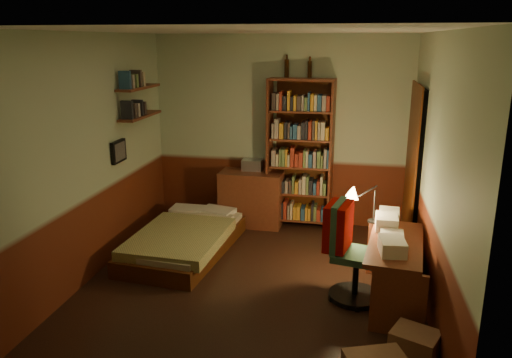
% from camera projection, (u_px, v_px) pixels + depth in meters
% --- Properties ---
extents(floor, '(3.50, 4.00, 0.02)m').
position_uv_depth(floor, '(252.00, 285.00, 5.33)').
color(floor, black).
rests_on(floor, ground).
extents(ceiling, '(3.50, 4.00, 0.02)m').
position_uv_depth(ceiling, '(251.00, 30.00, 4.62)').
color(ceiling, silver).
rests_on(ceiling, wall_back).
extents(wall_back, '(3.50, 0.02, 2.60)m').
position_uv_depth(wall_back, '(280.00, 131.00, 6.88)').
color(wall_back, '#9FB290').
rests_on(wall_back, ground).
extents(wall_left, '(0.02, 4.00, 2.60)m').
position_uv_depth(wall_left, '(89.00, 159.00, 5.30)').
color(wall_left, '#9FB290').
rests_on(wall_left, ground).
extents(wall_right, '(0.02, 4.00, 2.60)m').
position_uv_depth(wall_right, '(436.00, 175.00, 4.65)').
color(wall_right, '#9FB290').
rests_on(wall_right, ground).
extents(wall_front, '(3.50, 0.02, 2.60)m').
position_uv_depth(wall_front, '(186.00, 245.00, 3.08)').
color(wall_front, '#9FB290').
rests_on(wall_front, ground).
extents(doorway, '(0.06, 0.90, 2.00)m').
position_uv_depth(doorway, '(414.00, 171.00, 5.97)').
color(doorway, black).
rests_on(doorway, ground).
extents(door_trim, '(0.02, 0.98, 2.08)m').
position_uv_depth(door_trim, '(411.00, 171.00, 5.97)').
color(door_trim, '#401D0A').
rests_on(door_trim, ground).
extents(bed, '(1.14, 1.88, 0.53)m').
position_uv_depth(bed, '(184.00, 232.00, 6.07)').
color(bed, olive).
rests_on(bed, ground).
extents(dresser, '(0.87, 0.46, 0.76)m').
position_uv_depth(dresser, '(251.00, 199.00, 6.96)').
color(dresser, '#5C2A19').
rests_on(dresser, ground).
extents(mini_stereo, '(0.28, 0.22, 0.15)m').
position_uv_depth(mini_stereo, '(252.00, 165.00, 6.96)').
color(mini_stereo, '#B2B2B7').
rests_on(mini_stereo, dresser).
extents(bookshelf, '(0.90, 0.36, 2.04)m').
position_uv_depth(bookshelf, '(300.00, 155.00, 6.75)').
color(bookshelf, '#5C2A19').
rests_on(bookshelf, ground).
extents(bottle_left, '(0.07, 0.07, 0.23)m').
position_uv_depth(bottle_left, '(287.00, 68.00, 6.58)').
color(bottle_left, black).
rests_on(bottle_left, bookshelf).
extents(bottle_right, '(0.07, 0.07, 0.21)m').
position_uv_depth(bottle_right, '(310.00, 69.00, 6.53)').
color(bottle_right, black).
rests_on(bottle_right, bookshelf).
extents(desk, '(0.65, 1.26, 0.64)m').
position_uv_depth(desk, '(393.00, 273.00, 4.88)').
color(desk, '#5C2A19').
rests_on(desk, ground).
extents(paper_stack, '(0.23, 0.30, 0.12)m').
position_uv_depth(paper_stack, '(389.00, 215.00, 5.35)').
color(paper_stack, silver).
rests_on(paper_stack, desk).
extents(desk_lamp, '(0.26, 0.26, 0.67)m').
position_uv_depth(desk_lamp, '(375.00, 192.00, 5.22)').
color(desk_lamp, black).
rests_on(desk_lamp, desk).
extents(office_chair, '(0.66, 0.61, 1.14)m').
position_uv_depth(office_chair, '(357.00, 246.00, 4.88)').
color(office_chair, '#31563C').
rests_on(office_chair, ground).
extents(red_jacket, '(0.28, 0.42, 0.46)m').
position_uv_depth(red_jacket, '(333.00, 159.00, 4.95)').
color(red_jacket, '#9D0700').
rests_on(red_jacket, office_chair).
extents(wall_shelf_lower, '(0.20, 0.90, 0.03)m').
position_uv_depth(wall_shelf_lower, '(140.00, 116.00, 6.24)').
color(wall_shelf_lower, '#5C2A19').
rests_on(wall_shelf_lower, wall_left).
extents(wall_shelf_upper, '(0.20, 0.90, 0.03)m').
position_uv_depth(wall_shelf_upper, '(139.00, 88.00, 6.14)').
color(wall_shelf_upper, '#5C2A19').
rests_on(wall_shelf_upper, wall_left).
extents(framed_picture, '(0.04, 0.32, 0.26)m').
position_uv_depth(framed_picture, '(119.00, 151.00, 5.87)').
color(framed_picture, black).
rests_on(framed_picture, wall_left).
extents(cardboard_box_b, '(0.45, 0.41, 0.25)m').
position_uv_depth(cardboard_box_b, '(415.00, 346.00, 4.04)').
color(cardboard_box_b, brown).
rests_on(cardboard_box_b, ground).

